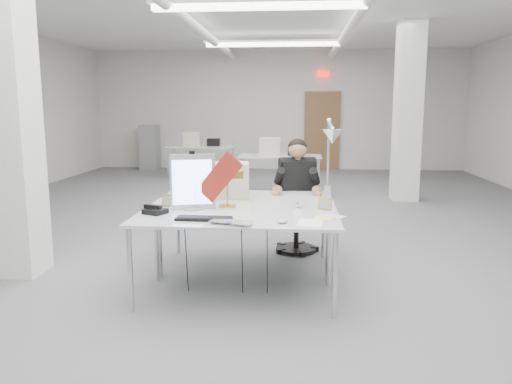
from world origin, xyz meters
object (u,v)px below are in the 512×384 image
Objects in this scene: desk_main at (236,217)px; monitor at (193,182)px; architect_lamp at (330,159)px; laptop at (229,224)px; desk_phone at (155,211)px; office_chair at (297,204)px; seated_person at (297,177)px; beige_monitor at (230,180)px; bankers_lamp at (227,187)px.

desk_main is 3.48× the size of monitor.
laptop is at bearing -103.75° from architect_lamp.
office_chair is at bearing 74.40° from desk_phone.
seated_person is at bearing -104.25° from office_chair.
seated_person reaches higher than beige_monitor.
laptop is (-0.55, -1.83, -0.13)m from seated_person.
monitor reaches higher than laptop.
bankers_lamp is at bearing 108.88° from desk_main.
desk_main is 0.45m from bankers_lamp.
office_chair is at bearing 37.50° from bankers_lamp.
seated_person reaches higher than office_chair.
monitor is 0.34m from bankers_lamp.
desk_main is at bearing -124.31° from seated_person.
monitor is at bearing -142.84° from seated_person.
seated_person is at bearing 36.35° from bankers_lamp.
architect_lamp reaches higher than bankers_lamp.
desk_phone is at bearing -144.72° from office_chair.
desk_main is 5.08× the size of laptop.
beige_monitor is (-0.70, -0.61, 0.36)m from office_chair.
laptop is 1.47m from architect_lamp.
laptop is at bearing -4.43° from desk_phone.
office_chair is 2.23× the size of monitor.
seated_person is (0.00, -0.05, 0.32)m from office_chair.
architect_lamp is at bearing -16.08° from beige_monitor.
laptop is at bearing -120.83° from seated_person.
laptop is 0.82m from desk_phone.
architect_lamp is (1.28, 0.49, 0.17)m from monitor.
seated_person reaches higher than desk_phone.
architect_lamp is at bearing 70.68° from laptop.
seated_person is at bearing 73.43° from desk_phone.
seated_person reaches higher than bankers_lamp.
monitor is at bearing -177.52° from bankers_lamp.
bankers_lamp is (-0.66, -1.07, 0.04)m from seated_person.
bankers_lamp is (-0.66, -1.12, 0.37)m from office_chair.
monitor reaches higher than beige_monitor.
desk_phone is (-1.26, -1.43, -0.12)m from seated_person.
beige_monitor is (-0.04, 0.51, -0.01)m from bankers_lamp.
office_chair is at bearing 92.46° from laptop.
architect_lamp is (0.32, -0.77, 0.61)m from office_chair.
bankers_lamp is 0.52m from beige_monitor.
laptop is at bearing -71.38° from monitor.
desk_phone is (-0.73, 0.02, 0.04)m from desk_main.
architect_lamp is (0.32, -0.72, 0.28)m from seated_person.
architect_lamp is at bearing -2.45° from bankers_lamp.
bankers_lamp is 2.11× the size of desk_phone.
architect_lamp reaches higher than office_chair.
desk_phone is 1.05m from beige_monitor.
monitor is 0.79m from laptop.
monitor is at bearing -118.78° from beige_monitor.
laptop is 1.30m from beige_monitor.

